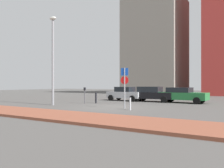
% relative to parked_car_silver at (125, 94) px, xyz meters
% --- Properties ---
extents(ground_plane, '(120.00, 120.00, 0.00)m').
position_rel_parked_car_silver_xyz_m(ground_plane, '(2.30, -7.00, -0.79)').
color(ground_plane, '#4C4947').
extents(sidewalk_brick, '(40.00, 3.26, 0.14)m').
position_rel_parked_car_silver_xyz_m(sidewalk_brick, '(2.30, -13.13, -0.72)').
color(sidewalk_brick, brown).
rests_on(sidewalk_brick, ground).
extents(parked_car_silver, '(4.05, 2.03, 1.54)m').
position_rel_parked_car_silver_xyz_m(parked_car_silver, '(0.00, 0.00, 0.00)').
color(parked_car_silver, '#B7BABF').
rests_on(parked_car_silver, ground).
extents(parked_car_black, '(4.34, 2.11, 1.57)m').
position_rel_parked_car_silver_xyz_m(parked_car_black, '(3.05, 0.28, 0.03)').
color(parked_car_black, black).
rests_on(parked_car_black, ground).
extents(parked_car_green, '(4.66, 2.33, 1.50)m').
position_rel_parked_car_silver_xyz_m(parked_car_green, '(6.17, 0.32, 0.00)').
color(parked_car_green, '#237238').
rests_on(parked_car_green, ground).
extents(parking_sign_post, '(0.60, 0.14, 3.04)m').
position_rel_parked_car_silver_xyz_m(parking_sign_post, '(3.91, -7.48, 1.13)').
color(parking_sign_post, gray).
rests_on(parking_sign_post, ground).
extents(parking_meter, '(0.18, 0.14, 1.52)m').
position_rel_parked_car_silver_xyz_m(parking_meter, '(-1.41, -5.42, 0.19)').
color(parking_meter, '#4C4C51').
rests_on(parking_meter, ground).
extents(street_lamp, '(0.70, 0.36, 7.70)m').
position_rel_parked_car_silver_xyz_m(street_lamp, '(-2.82, -8.08, 3.70)').
color(street_lamp, gray).
rests_on(street_lamp, ground).
extents(traffic_bollard_near, '(0.13, 0.13, 0.87)m').
position_rel_parked_car_silver_xyz_m(traffic_bollard_near, '(4.69, -8.11, -0.35)').
color(traffic_bollard_near, '#B7B7BC').
rests_on(traffic_bollard_near, ground).
extents(traffic_bollard_mid, '(0.16, 0.16, 1.04)m').
position_rel_parked_car_silver_xyz_m(traffic_bollard_mid, '(-0.77, -4.51, -0.27)').
color(traffic_bollard_mid, black).
rests_on(traffic_bollard_mid, ground).
extents(building_under_construction, '(10.39, 11.08, 18.95)m').
position_rel_parked_car_silver_xyz_m(building_under_construction, '(-4.25, 21.17, 8.69)').
color(building_under_construction, gray).
rests_on(building_under_construction, ground).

